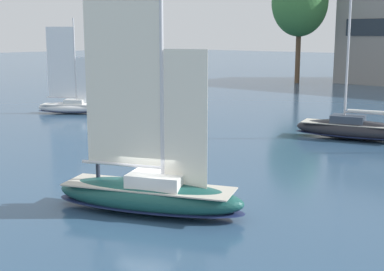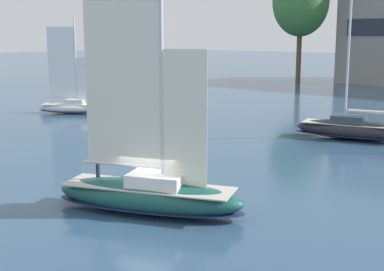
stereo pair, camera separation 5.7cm
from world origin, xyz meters
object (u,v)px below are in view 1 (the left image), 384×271
at_px(tree_shore_center, 300,2).
at_px(sailboat_moored_far_slip, 71,106).
at_px(sailboat_moored_mid_channel, 353,129).
at_px(sailboat_main, 148,191).

xyz_separation_m(tree_shore_center, sailboat_moored_far_slip, (0.32, -45.33, -12.19)).
distance_m(sailboat_moored_mid_channel, sailboat_moored_far_slip, 28.04).
bearing_deg(sailboat_main, sailboat_moored_far_slip, 149.64).
relative_size(tree_shore_center, sailboat_moored_far_slip, 1.95).
relative_size(tree_shore_center, sailboat_main, 1.51).
height_order(sailboat_main, sailboat_moored_far_slip, sailboat_main).
relative_size(sailboat_main, sailboat_moored_far_slip, 1.29).
relative_size(sailboat_moored_mid_channel, sailboat_moored_far_slip, 1.28).
distance_m(tree_shore_center, sailboat_moored_mid_channel, 49.70).
height_order(sailboat_main, sailboat_moored_mid_channel, sailboat_main).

